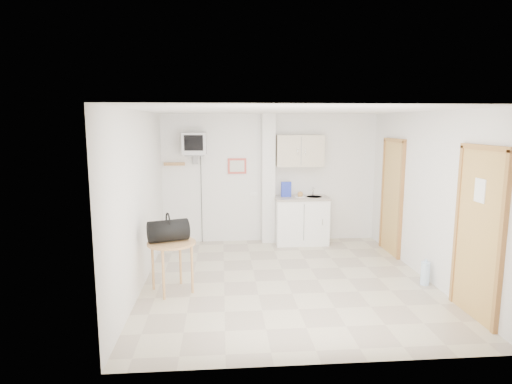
{
  "coord_description": "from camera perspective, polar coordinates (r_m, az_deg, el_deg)",
  "views": [
    {
      "loc": [
        -0.95,
        -6.03,
        2.33
      ],
      "look_at": [
        -0.41,
        0.6,
        1.25
      ],
      "focal_mm": 30.0,
      "sensor_mm": 36.0,
      "label": 1
    }
  ],
  "objects": [
    {
      "name": "room_envelope",
      "position": [
        6.29,
        6.32,
        1.92
      ],
      "size": [
        4.24,
        4.54,
        2.55
      ],
      "color": "white",
      "rests_on": "ground"
    },
    {
      "name": "crt_television",
      "position": [
        8.08,
        -8.22,
        6.32
      ],
      "size": [
        0.44,
        0.45,
        2.15
      ],
      "color": "slate",
      "rests_on": "ground"
    },
    {
      "name": "round_table",
      "position": [
        6.05,
        -11.18,
        -7.37
      ],
      "size": [
        0.66,
        0.66,
        0.71
      ],
      "rotation": [
        0.0,
        0.0,
        -0.3
      ],
      "color": "#A86F47",
      "rests_on": "ground"
    },
    {
      "name": "water_bottle",
      "position": [
        6.77,
        21.63,
        -10.03
      ],
      "size": [
        0.13,
        0.13,
        0.38
      ],
      "color": "#BADAFA",
      "rests_on": "ground"
    },
    {
      "name": "duffel_bag",
      "position": [
        6.03,
        -11.62,
        -5.04
      ],
      "size": [
        0.61,
        0.46,
        0.4
      ],
      "rotation": [
        0.0,
        0.0,
        0.34
      ],
      "color": "black",
      "rests_on": "round_table"
    },
    {
      "name": "ground",
      "position": [
        6.54,
        4.12,
        -11.69
      ],
      "size": [
        4.5,
        4.5,
        0.0
      ],
      "primitive_type": "plane",
      "color": "beige",
      "rests_on": "ground"
    },
    {
      "name": "kitchenette",
      "position": [
        8.32,
        5.99,
        -1.4
      ],
      "size": [
        1.03,
        0.58,
        2.1
      ],
      "color": "white",
      "rests_on": "ground"
    }
  ]
}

